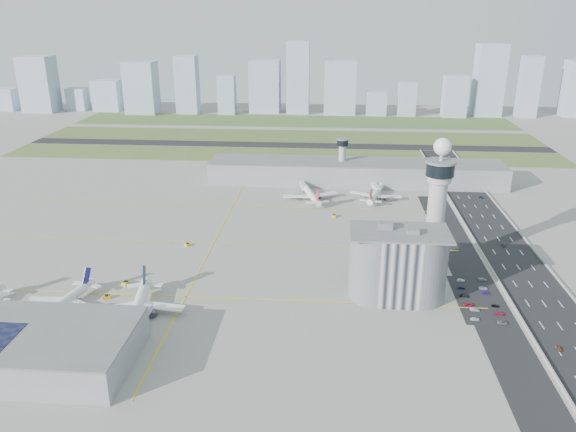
# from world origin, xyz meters

# --- Properties ---
(ground) EXTENTS (1000.00, 1000.00, 0.00)m
(ground) POSITION_xyz_m (0.00, 0.00, 0.00)
(ground) COLOR #9E9B93
(grass_strip_0) EXTENTS (480.00, 50.00, 0.08)m
(grass_strip_0) POSITION_xyz_m (-20.00, 225.00, 0.04)
(grass_strip_0) COLOR #49612E
(grass_strip_0) RESTS_ON ground
(grass_strip_1) EXTENTS (480.00, 60.00, 0.08)m
(grass_strip_1) POSITION_xyz_m (-20.00, 300.00, 0.04)
(grass_strip_1) COLOR #4D6630
(grass_strip_1) RESTS_ON ground
(grass_strip_2) EXTENTS (480.00, 70.00, 0.08)m
(grass_strip_2) POSITION_xyz_m (-20.00, 380.00, 0.04)
(grass_strip_2) COLOR #44632F
(grass_strip_2) RESTS_ON ground
(runway) EXTENTS (480.00, 22.00, 0.10)m
(runway) POSITION_xyz_m (-20.00, 262.00, 0.06)
(runway) COLOR black
(runway) RESTS_ON ground
(highway) EXTENTS (28.00, 500.00, 0.10)m
(highway) POSITION_xyz_m (115.00, 0.00, 0.05)
(highway) COLOR black
(highway) RESTS_ON ground
(barrier_left) EXTENTS (0.60, 500.00, 1.20)m
(barrier_left) POSITION_xyz_m (101.00, 0.00, 0.60)
(barrier_left) COLOR #9E9E99
(barrier_left) RESTS_ON ground
(barrier_right) EXTENTS (0.60, 500.00, 1.20)m
(barrier_right) POSITION_xyz_m (129.00, 0.00, 0.60)
(barrier_right) COLOR #9E9E99
(barrier_right) RESTS_ON ground
(landside_road) EXTENTS (18.00, 260.00, 0.08)m
(landside_road) POSITION_xyz_m (90.00, -10.00, 0.04)
(landside_road) COLOR black
(landside_road) RESTS_ON ground
(parking_lot) EXTENTS (20.00, 44.00, 0.10)m
(parking_lot) POSITION_xyz_m (88.00, -22.00, 0.05)
(parking_lot) COLOR black
(parking_lot) RESTS_ON ground
(taxiway_line_h_0) EXTENTS (260.00, 0.60, 0.01)m
(taxiway_line_h_0) POSITION_xyz_m (-40.00, -30.00, 0.01)
(taxiway_line_h_0) COLOR yellow
(taxiway_line_h_0) RESTS_ON ground
(taxiway_line_h_1) EXTENTS (260.00, 0.60, 0.01)m
(taxiway_line_h_1) POSITION_xyz_m (-40.00, 30.00, 0.01)
(taxiway_line_h_1) COLOR yellow
(taxiway_line_h_1) RESTS_ON ground
(taxiway_line_h_2) EXTENTS (260.00, 0.60, 0.01)m
(taxiway_line_h_2) POSITION_xyz_m (-40.00, 90.00, 0.01)
(taxiway_line_h_2) COLOR yellow
(taxiway_line_h_2) RESTS_ON ground
(taxiway_line_v) EXTENTS (0.60, 260.00, 0.01)m
(taxiway_line_v) POSITION_xyz_m (-40.00, 30.00, 0.01)
(taxiway_line_v) COLOR yellow
(taxiway_line_v) RESTS_ON ground
(control_tower) EXTENTS (14.00, 14.00, 64.50)m
(control_tower) POSITION_xyz_m (72.00, 8.00, 35.04)
(control_tower) COLOR #ADAAA5
(control_tower) RESTS_ON ground
(secondary_tower) EXTENTS (8.60, 8.60, 31.90)m
(secondary_tower) POSITION_xyz_m (30.00, 150.00, 18.80)
(secondary_tower) COLOR #ADAAA5
(secondary_tower) RESTS_ON ground
(admin_building) EXTENTS (42.00, 24.00, 33.50)m
(admin_building) POSITION_xyz_m (51.99, -22.00, 15.30)
(admin_building) COLOR #B2B2B7
(admin_building) RESTS_ON ground
(terminal_pier) EXTENTS (210.00, 32.00, 15.80)m
(terminal_pier) POSITION_xyz_m (40.00, 148.00, 7.90)
(terminal_pier) COLOR gray
(terminal_pier) RESTS_ON ground
(near_terminal) EXTENTS (84.00, 42.00, 13.00)m
(near_terminal) POSITION_xyz_m (-88.07, -82.02, 6.43)
(near_terminal) COLOR gray
(near_terminal) RESTS_ON ground
(airplane_near_b) EXTENTS (42.44, 46.98, 11.30)m
(airplane_near_b) POSITION_xyz_m (-88.69, -45.35, 5.65)
(airplane_near_b) COLOR white
(airplane_near_b) RESTS_ON ground
(airplane_near_c) EXTENTS (45.42, 51.23, 12.87)m
(airplane_near_c) POSITION_xyz_m (-55.73, -47.46, 6.44)
(airplane_near_c) COLOR white
(airplane_near_c) RESTS_ON ground
(airplane_far_a) EXTENTS (48.51, 53.04, 12.40)m
(airplane_far_a) POSITION_xyz_m (8.84, 109.31, 6.20)
(airplane_far_a) COLOR white
(airplane_far_a) RESTS_ON ground
(airplane_far_b) EXTENTS (44.05, 48.39, 11.43)m
(airplane_far_b) POSITION_xyz_m (52.51, 113.82, 5.71)
(airplane_far_b) COLOR white
(airplane_far_b) RESTS_ON ground
(jet_bridge_near_1) EXTENTS (5.39, 14.31, 5.70)m
(jet_bridge_near_1) POSITION_xyz_m (-83.00, -61.00, 2.85)
(jet_bridge_near_1) COLOR silver
(jet_bridge_near_1) RESTS_ON ground
(jet_bridge_near_2) EXTENTS (5.39, 14.31, 5.70)m
(jet_bridge_near_2) POSITION_xyz_m (-53.00, -61.00, 2.85)
(jet_bridge_near_2) COLOR silver
(jet_bridge_near_2) RESTS_ON ground
(jet_bridge_far_0) EXTENTS (5.39, 14.31, 5.70)m
(jet_bridge_far_0) POSITION_xyz_m (2.00, 132.00, 2.85)
(jet_bridge_far_0) COLOR silver
(jet_bridge_far_0) RESTS_ON ground
(jet_bridge_far_1) EXTENTS (5.39, 14.31, 5.70)m
(jet_bridge_far_1) POSITION_xyz_m (52.00, 132.00, 2.85)
(jet_bridge_far_1) COLOR silver
(jet_bridge_far_1) RESTS_ON ground
(tug_0) EXTENTS (2.25, 2.98, 1.59)m
(tug_0) POSITION_xyz_m (-99.42, -46.16, 0.80)
(tug_0) COLOR #DECD00
(tug_0) RESTS_ON ground
(tug_1) EXTENTS (3.35, 4.05, 2.02)m
(tug_1) POSITION_xyz_m (-70.28, -20.75, 1.01)
(tug_1) COLOR gold
(tug_1) RESTS_ON ground
(tug_2) EXTENTS (3.87, 3.31, 1.90)m
(tug_2) POSITION_xyz_m (-73.91, -34.20, 0.95)
(tug_2) COLOR orange
(tug_2) RESTS_ON ground
(tug_3) EXTENTS (3.32, 3.47, 1.67)m
(tug_3) POSITION_xyz_m (-52.99, 25.66, 0.83)
(tug_3) COLOR yellow
(tug_3) RESTS_ON ground
(tug_4) EXTENTS (2.52, 3.52, 1.98)m
(tug_4) POSITION_xyz_m (24.81, 75.39, 0.99)
(tug_4) COLOR #EFC400
(tug_4) RESTS_ON ground
(tug_5) EXTENTS (3.47, 2.72, 1.80)m
(tug_5) POSITION_xyz_m (50.04, 111.25, 0.90)
(tug_5) COLOR yellow
(tug_5) RESTS_ON ground
(car_lot_0) EXTENTS (3.60, 1.45, 1.22)m
(car_lot_0) POSITION_xyz_m (82.22, -40.05, 0.61)
(car_lot_0) COLOR white
(car_lot_0) RESTS_ON ground
(car_lot_1) EXTENTS (3.91, 1.40, 1.28)m
(car_lot_1) POSITION_xyz_m (83.82, -32.44, 0.64)
(car_lot_1) COLOR gray
(car_lot_1) RESTS_ON ground
(car_lot_2) EXTENTS (4.73, 2.68, 1.25)m
(car_lot_2) POSITION_xyz_m (82.17, -28.14, 0.62)
(car_lot_2) COLOR #B31745
(car_lot_2) RESTS_ON ground
(car_lot_3) EXTENTS (4.27, 2.12, 1.19)m
(car_lot_3) POSITION_xyz_m (82.20, -20.29, 0.60)
(car_lot_3) COLOR black
(car_lot_3) RESTS_ON ground
(car_lot_4) EXTENTS (3.39, 1.62, 1.12)m
(car_lot_4) POSITION_xyz_m (82.51, -12.82, 0.56)
(car_lot_4) COLOR navy
(car_lot_4) RESTS_ON ground
(car_lot_5) EXTENTS (3.56, 1.48, 1.15)m
(car_lot_5) POSITION_xyz_m (83.69, -5.35, 0.57)
(car_lot_5) COLOR silver
(car_lot_5) RESTS_ON ground
(car_lot_6) EXTENTS (4.43, 2.29, 1.19)m
(car_lot_6) POSITION_xyz_m (92.53, -42.12, 0.60)
(car_lot_6) COLOR slate
(car_lot_6) RESTS_ON ground
(car_lot_7) EXTENTS (4.26, 2.03, 1.20)m
(car_lot_7) POSITION_xyz_m (93.42, -34.73, 0.60)
(car_lot_7) COLOR #A2133A
(car_lot_7) RESTS_ON ground
(car_lot_8) EXTENTS (3.39, 1.76, 1.10)m
(car_lot_8) POSITION_xyz_m (93.37, -28.27, 0.55)
(car_lot_8) COLOR black
(car_lot_8) RESTS_ON ground
(car_lot_9) EXTENTS (3.39, 1.21, 1.11)m
(car_lot_9) POSITION_xyz_m (92.00, -16.71, 0.56)
(car_lot_9) COLOR #160E5C
(car_lot_9) RESTS_ON ground
(car_lot_10) EXTENTS (4.34, 2.19, 1.18)m
(car_lot_10) POSITION_xyz_m (92.03, -12.45, 0.59)
(car_lot_10) COLOR #B2B0C5
(car_lot_10) RESTS_ON ground
(car_lot_11) EXTENTS (4.51, 2.31, 1.25)m
(car_lot_11) POSITION_xyz_m (94.13, -3.77, 0.63)
(car_lot_11) COLOR gray
(car_lot_11) RESTS_ON ground
(car_hw_0) EXTENTS (1.37, 3.27, 1.10)m
(car_hw_0) POSITION_xyz_m (108.40, -59.25, 0.55)
(car_hw_0) COLOR brown
(car_hw_0) RESTS_ON ground
(car_hw_1) EXTENTS (1.69, 4.05, 1.30)m
(car_hw_1) POSITION_xyz_m (115.11, 38.53, 0.65)
(car_hw_1) COLOR black
(car_hw_1) RESTS_ON ground
(car_hw_2) EXTENTS (2.46, 4.20, 1.10)m
(car_hw_2) POSITION_xyz_m (122.45, 119.24, 0.55)
(car_hw_2) COLOR navy
(car_hw_2) RESTS_ON ground
(car_hw_4) EXTENTS (1.41, 3.25, 1.09)m
(car_hw_4) POSITION_xyz_m (108.37, 179.34, 0.55)
(car_hw_4) COLOR #9B9EA8
(car_hw_4) RESTS_ON ground
(skyline_bldg_0) EXTENTS (24.05, 19.24, 26.50)m
(skyline_bldg_0) POSITION_xyz_m (-377.77, 421.70, 13.25)
(skyline_bldg_0) COLOR #9EADC1
(skyline_bldg_0) RESTS_ON ground
(skyline_bldg_1) EXTENTS (37.63, 30.10, 65.60)m
(skyline_bldg_1) POSITION_xyz_m (-331.22, 417.61, 32.80)
(skyline_bldg_1) COLOR #9EADC1
(skyline_bldg_1) RESTS_ON ground
(skyline_bldg_2) EXTENTS (22.81, 18.25, 26.79)m
(skyline_bldg_2) POSITION_xyz_m (-291.25, 430.16, 13.39)
(skyline_bldg_2) COLOR #9EADC1
(skyline_bldg_2) RESTS_ON ground
(skyline_bldg_3) EXTENTS (32.30, 25.84, 36.93)m
(skyline_bldg_3) POSITION_xyz_m (-252.58, 431.35, 18.47)
(skyline_bldg_3) COLOR #9EADC1
(skyline_bldg_3) RESTS_ON ground
(skyline_bldg_4) EXTENTS (35.81, 28.65, 60.36)m
(skyline_bldg_4) POSITION_xyz_m (-204.47, 415.19, 30.18)
(skyline_bldg_4) COLOR #9EADC1
(skyline_bldg_4) RESTS_ON ground
(skyline_bldg_5) EXTENTS (25.49, 20.39, 66.89)m
(skyline_bldg_5) POSITION_xyz_m (-150.11, 419.66, 33.44)
(skyline_bldg_5) COLOR #9EADC1
(skyline_bldg_5) RESTS_ON ground
(skyline_bldg_6) EXTENTS (20.04, 16.03, 45.20)m
(skyline_bldg_6) POSITION_xyz_m (-102.68, 417.90, 22.60)
(skyline_bldg_6) COLOR #9EADC1
(skyline_bldg_6) RESTS_ON ground
(skyline_bldg_7) EXTENTS (35.76, 28.61, 61.22)m
(skyline_bldg_7) POSITION_xyz_m (-59.44, 436.89, 30.61)
(skyline_bldg_7) COLOR #9EADC1
(skyline_bldg_7) RESTS_ON ground
(skyline_bldg_8) EXTENTS (26.33, 21.06, 83.39)m
(skyline_bldg_8) POSITION_xyz_m (-19.42, 431.56, 41.69)
(skyline_bldg_8) COLOR #9EADC1
(skyline_bldg_8) RESTS_ON ground
(skyline_bldg_9) EXTENTS (36.96, 29.57, 62.11)m
(skyline_bldg_9) POSITION_xyz_m (30.27, 432.32, 31.06)
(skyline_bldg_9) COLOR #9EADC1
(skyline_bldg_9) RESTS_ON ground
(skyline_bldg_10) EXTENTS (23.01, 18.41, 27.75)m
(skyline_bldg_10) POSITION_xyz_m (73.27, 423.68, 13.87)
(skyline_bldg_10) COLOR #9EADC1
(skyline_bldg_10) RESTS_ON ground
(skyline_bldg_11) EXTENTS (20.22, 16.18, 38.97)m
(skyline_bldg_11) POSITION_xyz_m (108.28, 423.34, 19.48)
(skyline_bldg_11) COLOR #9EADC1
(skyline_bldg_11) RESTS_ON ground
(skyline_bldg_12) EXTENTS (26.14, 20.92, 46.89)m
(skyline_bldg_12) POSITION_xyz_m (162.17, 421.29, 23.44)
(skyline_bldg_12) COLOR #9EADC1
(skyline_bldg_12) RESTS_ON ground
(skyline_bldg_13) EXTENTS (32.26, 25.81, 81.20)m
(skyline_bldg_13) POSITION_xyz_m (201.27, 433.27, 40.60)
(skyline_bldg_13) COLOR #9EADC1
(skyline_bldg_13) RESTS_ON ground
(skyline_bldg_14) EXTENTS (21.59, 17.28, 68.75)m
(skyline_bldg_14) POSITION_xyz_m (244.74, 426.38, 34.37)
(skyline_bldg_14) COLOR #9EADC1
(skyline_bldg_14) RESTS_ON ground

